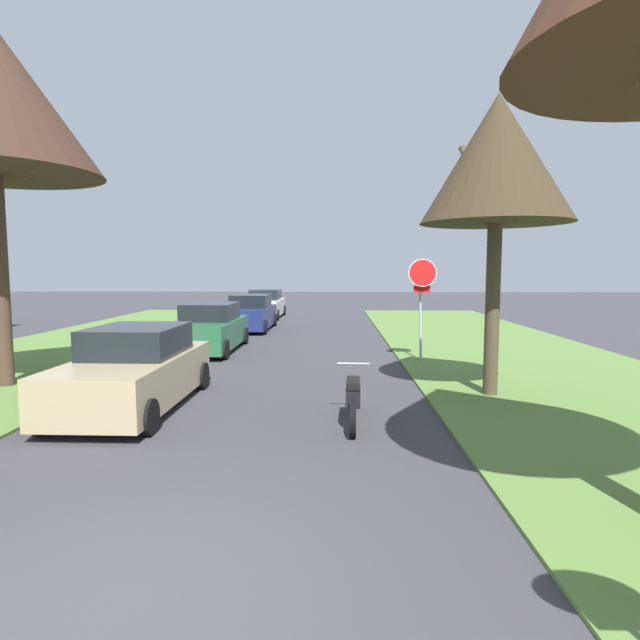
# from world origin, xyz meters

# --- Properties ---
(ground_plane) EXTENTS (120.00, 120.00, 0.00)m
(ground_plane) POSITION_xyz_m (0.00, 0.00, 0.00)
(ground_plane) COLOR #38383D
(stop_sign_far) EXTENTS (0.81, 0.51, 2.95)m
(stop_sign_far) POSITION_xyz_m (4.22, 11.25, 2.18)
(stop_sign_far) COLOR #9EA0A5
(stop_sign_far) RESTS_ON grass_verge_right
(street_tree_right_mid_a) EXTENTS (3.08, 3.08, 6.19)m
(street_tree_right_mid_a) POSITION_xyz_m (4.99, 7.04, 4.89)
(street_tree_right_mid_a) COLOR #4A3E2B
(street_tree_right_mid_a) RESTS_ON grass_verge_right
(parked_sedan_tan) EXTENTS (1.98, 4.42, 1.57)m
(parked_sedan_tan) POSITION_xyz_m (-2.19, 5.96, 0.72)
(parked_sedan_tan) COLOR tan
(parked_sedan_tan) RESTS_ON ground
(parked_sedan_green) EXTENTS (1.98, 4.42, 1.57)m
(parked_sedan_green) POSITION_xyz_m (-2.47, 13.10, 0.72)
(parked_sedan_green) COLOR #28663D
(parked_sedan_green) RESTS_ON ground
(parked_sedan_navy) EXTENTS (1.98, 4.42, 1.57)m
(parked_sedan_navy) POSITION_xyz_m (-2.10, 19.19, 0.72)
(parked_sedan_navy) COLOR navy
(parked_sedan_navy) RESTS_ON ground
(parked_sedan_white) EXTENTS (1.98, 4.42, 1.57)m
(parked_sedan_white) POSITION_xyz_m (-2.24, 25.21, 0.72)
(parked_sedan_white) COLOR white
(parked_sedan_white) RESTS_ON ground
(parked_motorcycle) EXTENTS (0.60, 2.05, 0.97)m
(parked_motorcycle) POSITION_xyz_m (2.01, 4.95, 0.48)
(parked_motorcycle) COLOR black
(parked_motorcycle) RESTS_ON ground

